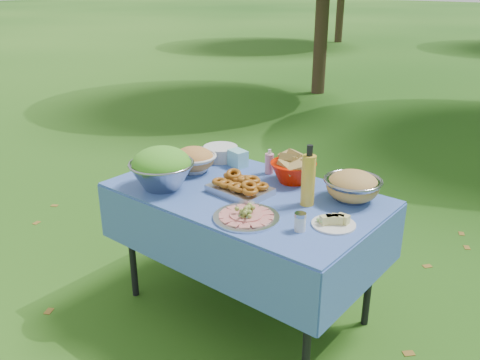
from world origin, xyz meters
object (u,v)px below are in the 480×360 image
at_px(salad_bowl, 162,168).
at_px(plate_stack, 221,153).
at_px(pasta_bowl_steel, 353,186).
at_px(charcuterie_platter, 246,211).
at_px(oil_bottle, 308,175).
at_px(bread_bowl, 293,167).
at_px(picnic_table, 245,253).

relative_size(salad_bowl, plate_stack, 1.64).
relative_size(salad_bowl, pasta_bowl_steel, 1.19).
bearing_deg(plate_stack, pasta_bowl_steel, -2.45).
relative_size(charcuterie_platter, oil_bottle, 1.02).
xyz_separation_m(salad_bowl, charcuterie_platter, (0.60, -0.01, -0.08)).
bearing_deg(pasta_bowl_steel, plate_stack, 177.55).
bearing_deg(charcuterie_platter, pasta_bowl_steel, 60.78).
height_order(plate_stack, oil_bottle, oil_bottle).
height_order(salad_bowl, bread_bowl, salad_bowl).
distance_m(bread_bowl, oil_bottle, 0.32).
bearing_deg(plate_stack, salad_bowl, -84.22).
relative_size(plate_stack, charcuterie_platter, 0.67).
xyz_separation_m(plate_stack, bread_bowl, (0.57, -0.02, 0.04)).
relative_size(picnic_table, charcuterie_platter, 4.49).
distance_m(pasta_bowl_steel, oil_bottle, 0.26).
bearing_deg(plate_stack, picnic_table, -34.54).
height_order(pasta_bowl_steel, oil_bottle, oil_bottle).
height_order(picnic_table, salad_bowl, salad_bowl).
distance_m(picnic_table, bread_bowl, 0.56).
bearing_deg(salad_bowl, bread_bowl, 46.08).
height_order(picnic_table, charcuterie_platter, charcuterie_platter).
distance_m(plate_stack, pasta_bowl_steel, 0.95).
distance_m(picnic_table, pasta_bowl_steel, 0.73).
bearing_deg(bread_bowl, oil_bottle, -43.29).
bearing_deg(plate_stack, bread_bowl, -2.26).
xyz_separation_m(picnic_table, oil_bottle, (0.35, 0.07, 0.54)).
xyz_separation_m(charcuterie_platter, oil_bottle, (0.14, 0.32, 0.12)).
bearing_deg(picnic_table, oil_bottle, 11.79).
relative_size(picnic_table, bread_bowl, 5.58).
distance_m(bread_bowl, charcuterie_platter, 0.55).
xyz_separation_m(salad_bowl, oil_bottle, (0.74, 0.31, 0.04)).
bearing_deg(salad_bowl, oil_bottle, 22.97).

